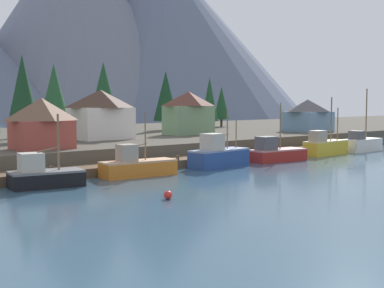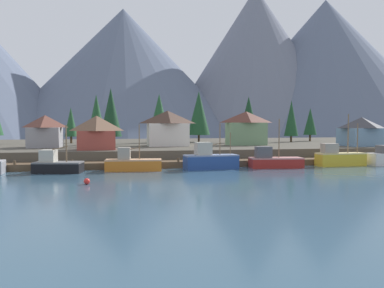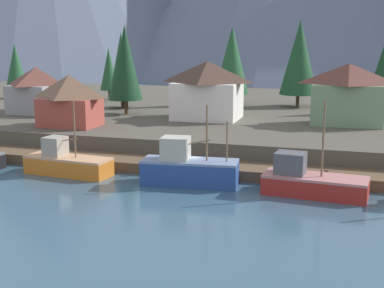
% 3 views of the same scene
% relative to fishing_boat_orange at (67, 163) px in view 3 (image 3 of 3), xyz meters
% --- Properties ---
extents(ground_plane, '(400.00, 400.00, 1.00)m').
position_rel_fishing_boat_orange_xyz_m(ground_plane, '(11.22, 21.85, -1.59)').
color(ground_plane, '#335166').
extents(dock, '(80.00, 4.00, 1.60)m').
position_rel_fishing_boat_orange_xyz_m(dock, '(11.22, 3.84, -0.59)').
color(dock, brown).
rests_on(dock, ground_plane).
extents(shoreline_bank, '(400.00, 56.00, 2.50)m').
position_rel_fishing_boat_orange_xyz_m(shoreline_bank, '(11.22, 33.85, 0.16)').
color(shoreline_bank, '#4C473D').
rests_on(shoreline_bank, ground_plane).
extents(fishing_boat_orange, '(8.41, 3.46, 6.82)m').
position_rel_fishing_boat_orange_xyz_m(fishing_boat_orange, '(0.00, 0.00, 0.00)').
color(fishing_boat_orange, '#CC6B1E').
rests_on(fishing_boat_orange, ground_plane).
extents(fishing_boat_blue, '(8.42, 3.60, 6.97)m').
position_rel_fishing_boat_orange_xyz_m(fishing_boat_blue, '(11.75, -0.11, 0.33)').
color(fishing_boat_blue, navy).
rests_on(fishing_boat_blue, ground_plane).
extents(fishing_boat_red, '(8.45, 3.86, 7.70)m').
position_rel_fishing_boat_orange_xyz_m(fishing_boat_red, '(22.12, -0.21, 0.01)').
color(fishing_boat_red, maroon).
rests_on(fishing_boat_red, ground_plane).
extents(house_green, '(8.30, 4.48, 7.05)m').
position_rel_fishing_boat_orange_xyz_m(house_green, '(24.57, 20.55, 5.02)').
color(house_green, '#6B8E66').
rests_on(house_green, shoreline_bank).
extents(house_red, '(6.59, 4.82, 5.83)m').
position_rel_fishing_boat_orange_xyz_m(house_red, '(-5.55, 10.86, 4.40)').
color(house_red, '#9E4238').
rests_on(house_red, shoreline_bank).
extents(house_grey, '(6.00, 6.96, 6.09)m').
position_rel_fishing_boat_orange_xyz_m(house_grey, '(-15.41, 19.69, 4.53)').
color(house_grey, gray).
rests_on(house_grey, shoreline_bank).
extents(house_white, '(8.28, 6.64, 7.11)m').
position_rel_fishing_boat_orange_xyz_m(house_white, '(7.96, 20.59, 5.05)').
color(house_white, silver).
rests_on(house_white, shoreline_bank).
extents(conifer_near_right, '(5.46, 5.46, 12.42)m').
position_rel_fishing_boat_orange_xyz_m(conifer_near_right, '(17.61, 35.65, 8.51)').
color(conifer_near_right, '#4C3823').
rests_on(conifer_near_right, shoreline_bank).
extents(conifer_mid_left, '(5.08, 5.08, 11.58)m').
position_rel_fishing_boat_orange_xyz_m(conifer_mid_left, '(7.88, 35.06, 8.04)').
color(conifer_mid_left, '#4C3823').
rests_on(conifer_mid_left, shoreline_bank).
extents(conifer_back_left, '(2.98, 2.98, 8.26)m').
position_rel_fishing_boat_orange_xyz_m(conifer_back_left, '(-12.41, 35.86, 6.30)').
color(conifer_back_left, '#4C3823').
rests_on(conifer_back_left, shoreline_bank).
extents(conifer_back_right, '(4.22, 4.22, 11.56)m').
position_rel_fishing_boat_orange_xyz_m(conifer_back_right, '(-3.24, 21.41, 8.14)').
color(conifer_back_right, '#4C3823').
rests_on(conifer_back_right, shoreline_bank).
extents(conifer_far_left, '(4.02, 4.02, 10.70)m').
position_rel_fishing_boat_orange_xyz_m(conifer_far_left, '(-6.29, 27.13, 7.34)').
color(conifer_far_left, '#4C3823').
rests_on(conifer_far_left, shoreline_bank).
extents(conifer_far_right, '(3.34, 3.34, 8.92)m').
position_rel_fishing_boat_orange_xyz_m(conifer_far_right, '(-27.93, 33.30, 6.82)').
color(conifer_far_right, '#4C3823').
rests_on(conifer_far_right, shoreline_bank).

